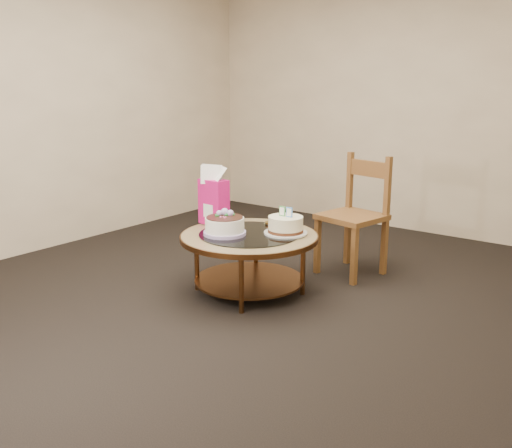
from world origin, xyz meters
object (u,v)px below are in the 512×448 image
Objects in this scene: coffee_table at (249,244)px; dining_chair at (355,215)px; cream_cake at (286,225)px; decorated_cake at (225,227)px; gift_bag at (214,196)px.

coffee_table is 0.98m from dining_chair.
dining_chair is at bearing 71.71° from cream_cake.
decorated_cake is 1.14m from dining_chair.
cream_cake is 0.33× the size of dining_chair.
coffee_table is 0.30m from cream_cake.
decorated_cake is at bearing -106.51° from dining_chair.
dining_chair is at bearing 62.26° from decorated_cake.
coffee_table is 0.23m from decorated_cake.
dining_chair is (0.53, 1.01, -0.03)m from decorated_cake.
dining_chair reaches higher than gift_bag.
dining_chair is (0.80, 0.82, -0.19)m from gift_bag.
dining_chair is at bearing 65.32° from coffee_table.
dining_chair reaches higher than coffee_table.
dining_chair is (0.19, 0.73, -0.03)m from cream_cake.
cream_cake is (0.34, 0.29, 0.00)m from decorated_cake.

